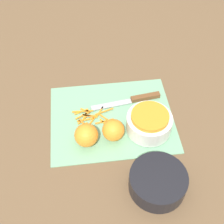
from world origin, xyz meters
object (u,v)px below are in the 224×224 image
at_px(orange_right, 86,135).
at_px(bowl_speckled, 149,122).
at_px(knife, 138,99).
at_px(orange_left, 113,130).
at_px(bowl_dark, 158,182).

bearing_deg(orange_right, bowl_speckled, -172.02).
bearing_deg(knife, orange_left, 47.06).
distance_m(orange_left, orange_right, 0.09).
xyz_separation_m(bowl_speckled, orange_left, (0.12, 0.02, 0.00)).
bearing_deg(orange_left, bowl_dark, 118.87).
height_order(bowl_speckled, orange_right, orange_right).
xyz_separation_m(knife, orange_right, (0.20, 0.16, 0.03)).
relative_size(knife, orange_right, 3.34).
height_order(bowl_dark, orange_right, orange_right).
bearing_deg(orange_left, bowl_speckled, -171.31).
xyz_separation_m(bowl_speckled, orange_right, (0.21, 0.03, 0.00)).
height_order(knife, orange_right, orange_right).
bearing_deg(orange_right, bowl_dark, 136.98).
height_order(bowl_dark, knife, bowl_dark).
distance_m(bowl_dark, knife, 0.35).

